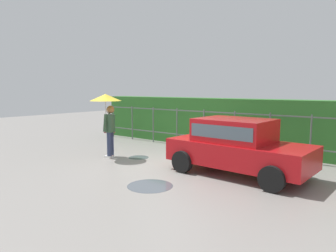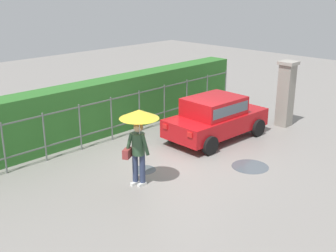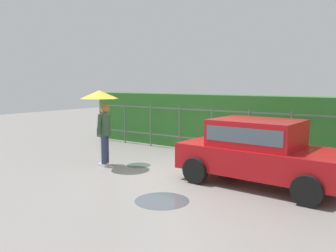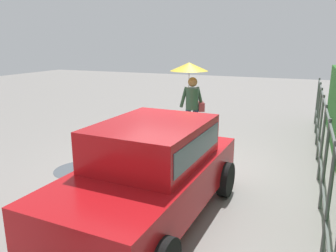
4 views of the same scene
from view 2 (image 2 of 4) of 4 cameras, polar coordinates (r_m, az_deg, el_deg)
The scene contains 8 objects.
ground_plane at distance 13.17m, azimuth 2.76°, elevation -4.23°, with size 40.00×40.00×0.00m, color gray.
car at distance 14.55m, azimuth 6.33°, elevation 1.29°, with size 3.80×1.99×1.48m.
pedestrian at distance 10.85m, azimuth -3.96°, elevation -0.37°, with size 1.01×1.01×2.10m.
gate_pillar at distance 16.32m, azimuth 15.40°, elevation 4.23°, with size 0.60×0.60×2.42m.
fence_section at distance 14.85m, azimuth -5.63°, elevation 1.76°, with size 11.36×0.05×1.50m.
hedge_row at distance 15.41m, azimuth -7.56°, elevation 2.79°, with size 12.31×0.90×1.90m, color #2D6B28.
puddle_near at distance 12.77m, azimuth 10.87°, elevation -5.32°, with size 1.08×1.08×0.00m, color #4C545B.
puddle_far at distance 12.35m, azimuth -3.18°, elevation -5.83°, with size 0.67×0.67×0.00m, color #4C545B.
Camera 2 is at (-9.11, -8.03, 5.10)m, focal length 45.84 mm.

